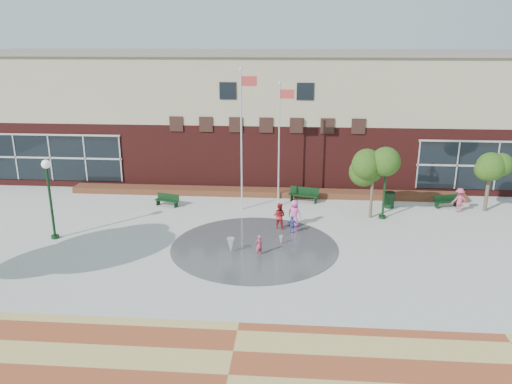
# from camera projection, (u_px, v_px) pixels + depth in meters

# --- Properties ---
(ground) EXTENTS (120.00, 120.00, 0.00)m
(ground) POSITION_uv_depth(u_px,v_px,m) (249.00, 274.00, 22.24)
(ground) COLOR #666056
(ground) RESTS_ON ground
(plaza_concrete) EXTENTS (46.00, 18.00, 0.01)m
(plaza_concrete) POSITION_uv_depth(u_px,v_px,m) (256.00, 239.00, 26.04)
(plaza_concrete) COLOR #A8A8A0
(plaza_concrete) RESTS_ON ground
(paver_band) EXTENTS (46.00, 6.00, 0.01)m
(paver_band) POSITION_uv_depth(u_px,v_px,m) (228.00, 375.00, 15.57)
(paver_band) COLOR brown
(paver_band) RESTS_ON ground
(splash_pad) EXTENTS (8.40, 8.40, 0.01)m
(splash_pad) POSITION_uv_depth(u_px,v_px,m) (254.00, 247.00, 25.09)
(splash_pad) COLOR #383A3D
(splash_pad) RESTS_ON ground
(library_building) EXTENTS (44.40, 10.40, 9.20)m
(library_building) POSITION_uv_depth(u_px,v_px,m) (270.00, 113.00, 37.50)
(library_building) COLOR #491715
(library_building) RESTS_ON ground
(flower_bed) EXTENTS (26.00, 1.20, 0.40)m
(flower_bed) POSITION_uv_depth(u_px,v_px,m) (265.00, 196.00, 33.28)
(flower_bed) COLOR maroon
(flower_bed) RESTS_ON ground
(flagpole_left) EXTENTS (1.00, 0.16, 8.47)m
(flagpole_left) POSITION_uv_depth(u_px,v_px,m) (242.00, 134.00, 29.19)
(flagpole_left) COLOR silver
(flagpole_left) RESTS_ON ground
(flagpole_right) EXTENTS (0.94, 0.15, 7.63)m
(flagpole_right) POSITION_uv_depth(u_px,v_px,m) (280.00, 139.00, 29.98)
(flagpole_right) COLOR silver
(flagpole_right) RESTS_ON ground
(lamp_left) EXTENTS (0.45, 0.45, 4.25)m
(lamp_left) POSITION_uv_depth(u_px,v_px,m) (49.00, 190.00, 25.40)
(lamp_left) COLOR black
(lamp_left) RESTS_ON ground
(lamp_right) EXTENTS (0.45, 0.45, 4.25)m
(lamp_right) POSITION_uv_depth(u_px,v_px,m) (386.00, 175.00, 28.28)
(lamp_right) COLOR black
(lamp_right) RESTS_ON ground
(bench_left) EXTENTS (1.60, 0.88, 0.78)m
(bench_left) POSITION_uv_depth(u_px,v_px,m) (167.00, 202.00, 31.10)
(bench_left) COLOR black
(bench_left) RESTS_ON ground
(bench_mid) EXTENTS (1.95, 1.00, 0.94)m
(bench_mid) POSITION_uv_depth(u_px,v_px,m) (304.00, 197.00, 31.90)
(bench_mid) COLOR black
(bench_mid) RESTS_ON ground
(bench_right) EXTENTS (1.62, 0.83, 0.78)m
(bench_right) POSITION_uv_depth(u_px,v_px,m) (446.00, 204.00, 30.85)
(bench_right) COLOR black
(bench_right) RESTS_ON ground
(trash_can) EXTENTS (0.62, 0.62, 1.02)m
(trash_can) POSITION_uv_depth(u_px,v_px,m) (389.00, 200.00, 30.75)
(trash_can) COLOR black
(trash_can) RESTS_ON ground
(tree_mid) EXTENTS (2.43, 2.43, 4.10)m
(tree_mid) POSITION_uv_depth(u_px,v_px,m) (374.00, 168.00, 28.30)
(tree_mid) COLOR #483B2B
(tree_mid) RESTS_ON ground
(tree_small_right) EXTENTS (2.37, 2.37, 4.05)m
(tree_small_right) POSITION_uv_depth(u_px,v_px,m) (491.00, 164.00, 29.42)
(tree_small_right) COLOR #483B2B
(tree_small_right) RESTS_ON ground
(water_jet_a) EXTENTS (0.38, 0.38, 0.73)m
(water_jet_a) POSITION_uv_depth(u_px,v_px,m) (231.00, 253.00, 24.44)
(water_jet_a) COLOR white
(water_jet_a) RESTS_ON ground
(water_jet_b) EXTENTS (0.20, 0.20, 0.45)m
(water_jet_b) POSITION_uv_depth(u_px,v_px,m) (281.00, 245.00, 25.39)
(water_jet_b) COLOR white
(water_jet_b) RESTS_ON ground
(child_splash) EXTENTS (0.45, 0.43, 1.04)m
(child_splash) POSITION_uv_depth(u_px,v_px,m) (259.00, 245.00, 24.01)
(child_splash) COLOR #C03F5A
(child_splash) RESTS_ON ground
(adult_red) EXTENTS (0.86, 0.75, 1.49)m
(adult_red) POSITION_uv_depth(u_px,v_px,m) (279.00, 216.00, 27.29)
(adult_red) COLOR #AE1D23
(adult_red) RESTS_ON ground
(adult_pink) EXTENTS (0.89, 0.74, 1.55)m
(adult_pink) POSITION_uv_depth(u_px,v_px,m) (294.00, 213.00, 27.60)
(adult_pink) COLOR #E355AC
(adult_pink) RESTS_ON ground
(child_blue) EXTENTS (0.62, 0.35, 1.00)m
(child_blue) POSITION_uv_depth(u_px,v_px,m) (292.00, 225.00, 26.66)
(child_blue) COLOR #3250A2
(child_blue) RESTS_ON ground
(person_bench) EXTENTS (1.02, 0.66, 1.50)m
(person_bench) POSITION_uv_depth(u_px,v_px,m) (459.00, 200.00, 29.91)
(person_bench) COLOR #C04066
(person_bench) RESTS_ON ground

